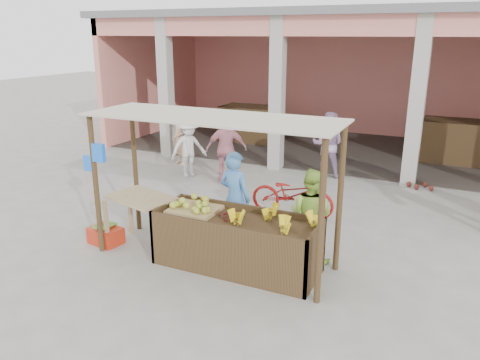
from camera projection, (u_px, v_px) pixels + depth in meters
The scene contains 19 objects.
ground at pixel (209, 261), 7.69m from camera, with size 60.00×60.00×0.00m, color gray.
market_building at pixel (347, 63), 14.57m from camera, with size 14.40×6.40×4.20m.
fruit_stall at pixel (237, 244), 7.37m from camera, with size 2.60×0.95×0.80m, color #4C371E.
stall_awning at pixel (208, 142), 7.15m from camera, with size 4.09×1.35×2.39m.
banana_heap at pixel (274, 220), 6.99m from camera, with size 1.23×0.67×0.22m, color #FFF620, non-canonical shape.
melon_tray at pixel (194, 206), 7.59m from camera, with size 0.76×0.66×0.20m.
berry_heap at pixel (233, 214), 7.30m from camera, with size 0.47×0.39×0.15m, color maroon.
side_table at pixel (141, 204), 8.00m from camera, with size 1.28×1.01×0.92m.
papaya_pile at pixel (140, 191), 7.93m from camera, with size 0.65×0.37×0.19m, color #4F8C2E, non-canonical shape.
red_crate at pixel (106, 235), 8.29m from camera, with size 0.56×0.40×0.29m, color #B72A13.
plantain_bundle at pixel (105, 226), 8.24m from camera, with size 0.43×0.30×0.09m, color #659737, non-canonical shape.
produce_sacks at pixel (421, 178), 11.15m from camera, with size 0.92×0.69×0.56m.
vendor_blue at pixel (235, 195), 8.12m from camera, with size 0.67×0.49×1.78m, color #4D90D9.
vendor_green at pixel (311, 213), 7.52m from camera, with size 0.78×0.45×1.63m, color #A8D44D.
motorcycle at pixel (292, 193), 9.48m from camera, with size 1.80×0.62×0.94m, color maroon.
shopper_a at pixel (189, 146), 12.02m from camera, with size 1.04×0.52×1.63m, color silver.
shopper_b at pixel (226, 147), 11.47m from camera, with size 1.07×0.57×1.82m, color #CE7F8E.
shopper_e at pixel (180, 138), 13.11m from camera, with size 0.57×0.43×1.53m, color #DAA780.
shopper_f at pixel (328, 142), 11.98m from camera, with size 0.90×0.52×1.84m, color #9C7BA5.
Camera 1 is at (3.40, -6.06, 3.58)m, focal length 35.00 mm.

